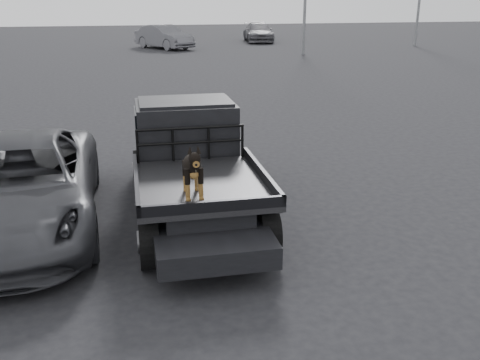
{
  "coord_description": "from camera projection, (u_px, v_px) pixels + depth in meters",
  "views": [
    {
      "loc": [
        -1.45,
        -7.03,
        3.58
      ],
      "look_at": [
        -0.11,
        -0.66,
        1.3
      ],
      "focal_mm": 40.0,
      "sensor_mm": 36.0,
      "label": 1
    }
  ],
  "objects": [
    {
      "name": "ground",
      "position": [
        238.0,
        247.0,
        7.96
      ],
      "size": [
        120.0,
        120.0,
        0.0
      ],
      "primitive_type": "plane",
      "color": "black",
      "rests_on": "ground"
    },
    {
      "name": "distant_car_b",
      "position": [
        258.0,
        32.0,
        41.48
      ],
      "size": [
        2.53,
        5.11,
        1.43
      ],
      "primitive_type": "imported",
      "rotation": [
        0.0,
        0.0,
        -0.11
      ],
      "color": "#4B4A4F",
      "rests_on": "ground"
    },
    {
      "name": "headache_rack",
      "position": [
        191.0,
        144.0,
        8.92
      ],
      "size": [
        1.8,
        0.08,
        0.55
      ],
      "primitive_type": null,
      "color": "black",
      "rests_on": "flatbed_ute"
    },
    {
      "name": "flatbed_ute",
      "position": [
        194.0,
        189.0,
        8.98
      ],
      "size": [
        2.0,
        5.4,
        0.92
      ],
      "primitive_type": null,
      "color": "black",
      "rests_on": "ground"
    },
    {
      "name": "dog",
      "position": [
        192.0,
        170.0,
        7.32
      ],
      "size": [
        0.32,
        0.6,
        0.74
      ],
      "primitive_type": null,
      "color": "black",
      "rests_on": "flatbed_ute"
    },
    {
      "name": "parked_suv",
      "position": [
        18.0,
        186.0,
        8.38
      ],
      "size": [
        2.58,
        5.24,
        1.43
      ],
      "primitive_type": "imported",
      "rotation": [
        0.0,
        0.0,
        0.04
      ],
      "color": "#323337",
      "rests_on": "ground"
    },
    {
      "name": "distant_car_a",
      "position": [
        164.0,
        37.0,
        36.26
      ],
      "size": [
        3.94,
        4.93,
        1.57
      ],
      "primitive_type": "imported",
      "rotation": [
        0.0,
        0.0,
        0.56
      ],
      "color": "#535359",
      "rests_on": "ground"
    },
    {
      "name": "ute_cab",
      "position": [
        186.0,
        124.0,
        9.56
      ],
      "size": [
        1.72,
        1.3,
        0.88
      ],
      "primitive_type": null,
      "color": "black",
      "rests_on": "flatbed_ute"
    }
  ]
}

